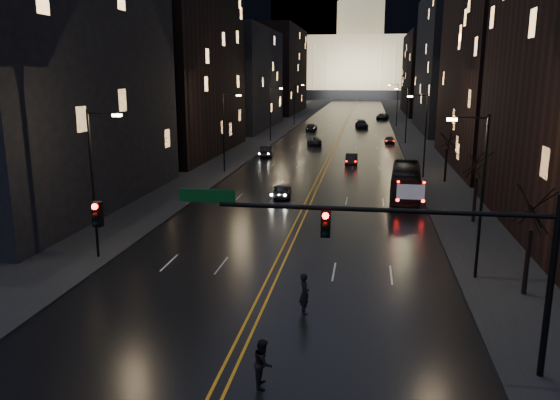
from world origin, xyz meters
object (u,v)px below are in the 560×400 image
at_px(oncoming_car_a, 282,190).
at_px(receding_car_a, 351,159).
at_px(bus, 406,182).
at_px(traffic_signal, 392,240).
at_px(pedestrian_a, 304,293).
at_px(oncoming_car_b, 267,151).
at_px(pedestrian_b, 263,363).

relative_size(oncoming_car_a, receding_car_a, 0.94).
relative_size(bus, receding_car_a, 2.50).
height_order(traffic_signal, pedestrian_a, traffic_signal).
height_order(bus, pedestrian_a, bus).
bearing_deg(pedestrian_a, oncoming_car_b, -12.00).
height_order(traffic_signal, bus, traffic_signal).
relative_size(oncoming_car_a, pedestrian_b, 2.19).
relative_size(traffic_signal, pedestrian_a, 8.74).
relative_size(receding_car_a, pedestrian_a, 2.12).
distance_m(bus, oncoming_car_b, 28.40).
bearing_deg(receding_car_a, bus, -73.28).
distance_m(bus, pedestrian_b, 33.02).
distance_m(oncoming_car_a, pedestrian_b, 30.77).
bearing_deg(traffic_signal, oncoming_car_a, 106.59).
bearing_deg(pedestrian_b, pedestrian_a, -12.66).
bearing_deg(pedestrian_a, oncoming_car_a, -13.14).
bearing_deg(oncoming_car_b, traffic_signal, 97.93).
xyz_separation_m(oncoming_car_b, pedestrian_a, (10.76, -48.70, 0.24)).
xyz_separation_m(bus, oncoming_car_b, (-17.00, 22.74, -0.71)).
relative_size(oncoming_car_a, oncoming_car_b, 0.86).
bearing_deg(pedestrian_a, traffic_signal, -164.20).
bearing_deg(bus, pedestrian_b, -98.33).
distance_m(oncoming_car_b, pedestrian_b, 55.91).
xyz_separation_m(oncoming_car_b, receding_car_a, (11.60, -4.94, -0.06)).
distance_m(traffic_signal, pedestrian_b, 6.41).
height_order(traffic_signal, pedestrian_b, traffic_signal).
bearing_deg(pedestrian_b, oncoming_car_b, 4.53).
relative_size(oncoming_car_b, receding_car_a, 1.09).
bearing_deg(pedestrian_b, traffic_signal, -71.42).
relative_size(bus, pedestrian_b, 5.85).
bearing_deg(oncoming_car_a, traffic_signal, 100.04).
distance_m(traffic_signal, oncoming_car_b, 55.11).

